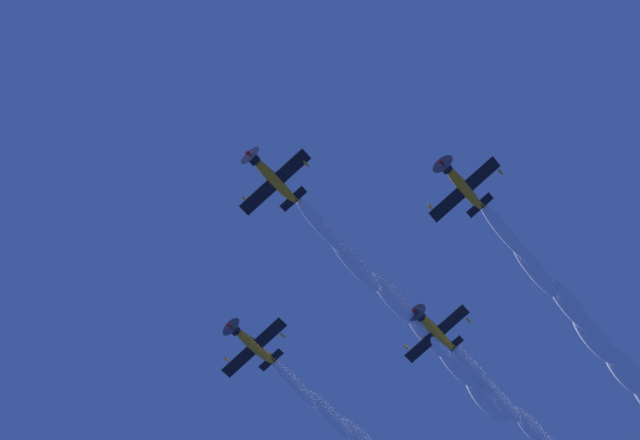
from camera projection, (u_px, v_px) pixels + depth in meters
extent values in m
ellipsoid|color=orange|center=(274.00, 180.00, 89.99)|extent=(6.09, 3.59, 1.50)
cylinder|color=black|center=(253.00, 159.00, 88.82)|extent=(1.28, 1.41, 1.23)
cone|color=red|center=(249.00, 154.00, 88.57)|extent=(0.84, 0.77, 0.60)
cylinder|color=#3F3F47|center=(250.00, 155.00, 88.63)|extent=(1.17, 2.37, 2.61)
cube|color=black|center=(275.00, 182.00, 89.96)|extent=(4.14, 7.42, 2.28)
ellipsoid|color=orange|center=(306.00, 164.00, 87.97)|extent=(0.88, 0.58, 0.32)
ellipsoid|color=orange|center=(245.00, 199.00, 91.94)|extent=(0.88, 0.58, 0.32)
cube|color=black|center=(293.00, 199.00, 91.14)|extent=(1.82, 2.81, 0.88)
cube|color=orange|center=(295.00, 196.00, 91.51)|extent=(1.13, 0.74, 1.06)
ellipsoid|color=#1E232D|center=(273.00, 175.00, 90.16)|extent=(1.60, 1.27, 0.82)
ellipsoid|color=orange|center=(463.00, 187.00, 90.30)|extent=(6.07, 3.63, 1.83)
cylinder|color=black|center=(446.00, 167.00, 88.99)|extent=(1.32, 1.39, 1.27)
cone|color=red|center=(442.00, 163.00, 88.71)|extent=(0.85, 0.76, 0.63)
cylinder|color=#3F3F47|center=(443.00, 164.00, 88.78)|extent=(1.27, 2.30, 2.59)
cube|color=black|center=(464.00, 190.00, 90.27)|extent=(4.14, 7.45, 2.28)
ellipsoid|color=orange|center=(500.00, 172.00, 88.34)|extent=(0.88, 0.59, 0.36)
ellipsoid|color=orange|center=(430.00, 207.00, 92.21)|extent=(0.88, 0.59, 0.36)
cube|color=black|center=(480.00, 205.00, 91.58)|extent=(1.82, 2.82, 0.90)
cube|color=orange|center=(480.00, 202.00, 91.94)|extent=(1.17, 0.72, 1.12)
ellipsoid|color=#1E232D|center=(462.00, 182.00, 90.45)|extent=(1.62, 1.27, 0.89)
ellipsoid|color=orange|center=(253.00, 345.00, 98.28)|extent=(6.06, 3.67, 1.87)
cylinder|color=black|center=(234.00, 329.00, 96.96)|extent=(1.33, 1.41, 1.29)
cone|color=red|center=(230.00, 326.00, 96.68)|extent=(0.86, 0.77, 0.64)
cylinder|color=#3F3F47|center=(231.00, 327.00, 96.74)|extent=(1.30, 2.34, 2.63)
cube|color=black|center=(254.00, 348.00, 98.26)|extent=(4.11, 7.40, 2.50)
ellipsoid|color=orange|center=(283.00, 335.00, 96.25)|extent=(0.88, 0.59, 0.37)
ellipsoid|color=orange|center=(227.00, 359.00, 100.27)|extent=(0.88, 0.59, 0.37)
cube|color=black|center=(271.00, 360.00, 99.57)|extent=(1.81, 2.81, 0.98)
cube|color=orange|center=(272.00, 357.00, 99.93)|extent=(1.18, 0.74, 1.12)
ellipsoid|color=#1E232D|center=(252.00, 341.00, 98.42)|extent=(1.62, 1.28, 0.91)
ellipsoid|color=orange|center=(436.00, 332.00, 99.65)|extent=(6.08, 3.61, 1.69)
cylinder|color=black|center=(419.00, 315.00, 98.40)|extent=(1.30, 1.39, 1.25)
cone|color=red|center=(416.00, 312.00, 98.13)|extent=(0.84, 0.76, 0.62)
cylinder|color=#3F3F47|center=(417.00, 312.00, 98.20)|extent=(1.23, 2.32, 2.59)
cube|color=black|center=(437.00, 334.00, 99.62)|extent=(4.14, 7.45, 2.24)
ellipsoid|color=orange|center=(469.00, 320.00, 97.68)|extent=(0.88, 0.58, 0.35)
ellipsoid|color=orange|center=(406.00, 347.00, 101.56)|extent=(0.88, 0.58, 0.35)
cube|color=black|center=(451.00, 347.00, 100.88)|extent=(1.82, 2.82, 0.88)
cube|color=orange|center=(452.00, 343.00, 101.25)|extent=(1.15, 0.72, 1.10)
ellipsoid|color=#1E232D|center=(435.00, 327.00, 99.81)|extent=(1.61, 1.26, 0.86)
ellipsoid|color=white|center=(321.00, 226.00, 92.95)|extent=(7.38, 4.13, 1.94)
ellipsoid|color=white|center=(354.00, 264.00, 95.35)|extent=(7.52, 4.41, 2.23)
ellipsoid|color=white|center=(394.00, 299.00, 97.98)|extent=(7.66, 4.68, 2.52)
ellipsoid|color=white|center=(429.00, 333.00, 100.56)|extent=(7.80, 4.96, 2.81)
ellipsoid|color=white|center=(459.00, 363.00, 102.99)|extent=(7.94, 5.24, 3.10)
ellipsoid|color=white|center=(488.00, 397.00, 105.44)|extent=(8.08, 5.52, 3.39)
ellipsoid|color=white|center=(503.00, 231.00, 93.02)|extent=(7.38, 4.13, 1.94)
ellipsoid|color=white|center=(535.00, 270.00, 95.61)|extent=(7.52, 4.41, 2.23)
ellipsoid|color=white|center=(569.00, 304.00, 98.17)|extent=(7.66, 4.68, 2.52)
ellipsoid|color=white|center=(594.00, 338.00, 100.79)|extent=(7.80, 4.96, 2.81)
ellipsoid|color=white|center=(625.00, 371.00, 103.55)|extent=(7.94, 5.24, 3.10)
ellipsoid|color=white|center=(293.00, 382.00, 101.13)|extent=(7.38, 4.13, 1.94)
ellipsoid|color=white|center=(330.00, 414.00, 103.62)|extent=(7.52, 4.41, 2.23)
ellipsoid|color=white|center=(472.00, 366.00, 102.47)|extent=(7.38, 4.13, 1.94)
ellipsoid|color=white|center=(499.00, 399.00, 105.08)|extent=(7.52, 4.41, 2.23)
ellipsoid|color=white|center=(533.00, 429.00, 107.64)|extent=(7.66, 4.68, 2.52)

